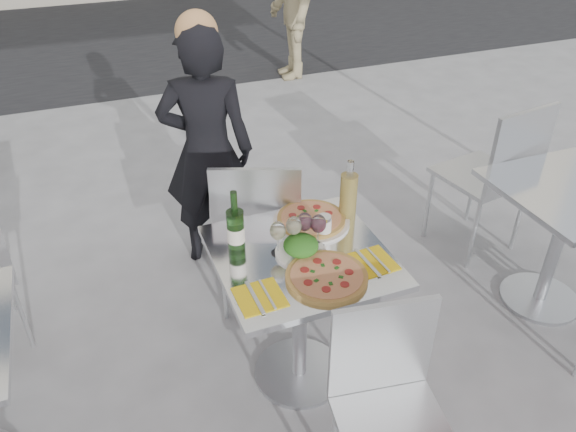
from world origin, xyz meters
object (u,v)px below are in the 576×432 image
object	(u,v)px
wineglass_white_a	(278,232)
wineglass_red_a	(305,223)
main_table	(300,291)
napkin_left	(260,297)
side_table_right	(564,223)
wine_bottle	(236,229)
side_chair_rfar	(497,169)
woman_diner	(207,152)
pizza_far	(311,220)
salad_plate	(301,247)
chair_near	(388,396)
wineglass_red_b	(318,225)
sugar_shaker	(324,227)
chair_far	(258,225)
carafe	(348,195)
pizza_near	(327,276)
napkin_right	(371,262)
wineglass_white_b	(294,227)

from	to	relation	value
wineglass_white_a	wineglass_red_a	distance (m)	0.13
main_table	napkin_left	bearing A→B (deg)	-142.08
side_table_right	wine_bottle	xyz separation A→B (m)	(-1.75, 0.12, 0.32)
main_table	side_chair_rfar	world-z (taller)	side_chair_rfar
woman_diner	napkin_left	world-z (taller)	woman_diner
side_table_right	pizza_far	xyz separation A→B (m)	(-1.37, 0.20, 0.23)
salad_plate	pizza_far	bearing A→B (deg)	56.42
chair_near	wineglass_red_b	world-z (taller)	wineglass_red_b
side_table_right	wineglass_red_b	distance (m)	1.45
wineglass_red_a	napkin_left	world-z (taller)	wineglass_red_a
sugar_shaker	napkin_left	xyz separation A→B (m)	(-0.39, -0.28, -0.05)
chair_far	chair_near	xyz separation A→B (m)	(0.11, -1.16, -0.05)
carafe	chair_near	bearing A→B (deg)	-105.02
main_table	chair_near	xyz separation A→B (m)	(0.09, -0.63, -0.02)
salad_plate	wineglass_white_a	bearing A→B (deg)	155.19
side_table_right	chair_near	size ratio (longest dim) A/B	0.86
salad_plate	wineglass_white_a	world-z (taller)	wineglass_white_a
napkin_left	wine_bottle	bearing A→B (deg)	87.97
wineglass_white_a	pizza_near	bearing A→B (deg)	-61.87
side_table_right	salad_plate	distance (m)	1.52
pizza_far	napkin_left	distance (m)	0.55
wineglass_white_a	napkin_right	xyz separation A→B (m)	(0.34, -0.20, -0.11)
chair_near	napkin_right	distance (m)	0.55
wineglass_red_b	wineglass_white_a	bearing A→B (deg)	175.65
chair_far	wineglass_white_b	size ratio (longest dim) A/B	6.08
pizza_far	woman_diner	bearing A→B (deg)	106.21
side_chair_rfar	napkin_left	xyz separation A→B (m)	(-1.72, -0.72, 0.15)
main_table	wine_bottle	bearing A→B (deg)	154.66
side_table_right	woman_diner	xyz separation A→B (m)	(-1.63, 1.10, 0.20)
chair_far	wineglass_white_a	world-z (taller)	chair_far
wineglass_red_a	wineglass_white_a	bearing A→B (deg)	-171.00
woman_diner	wineglass_red_a	xyz separation A→B (m)	(0.17, -1.04, 0.12)
carafe	wineglass_white_b	bearing A→B (deg)	-157.12
side_table_right	napkin_right	distance (m)	1.28
side_table_right	wineglass_white_b	distance (m)	1.55
wine_bottle	wineglass_white_a	size ratio (longest dim) A/B	1.87
woman_diner	wine_bottle	world-z (taller)	woman_diner
salad_plate	wineglass_white_b	world-z (taller)	wineglass_white_b
chair_near	pizza_near	size ratio (longest dim) A/B	2.64
chair_far	wineglass_red_b	size ratio (longest dim) A/B	6.08
chair_near	sugar_shaker	distance (m)	0.77
chair_near	wineglass_red_a	distance (m)	0.77
woman_diner	napkin_right	size ratio (longest dim) A/B	7.34
main_table	pizza_far	world-z (taller)	pizza_far
woman_diner	main_table	bearing A→B (deg)	115.99
wine_bottle	sugar_shaker	world-z (taller)	wine_bottle
woman_diner	sugar_shaker	distance (m)	1.05
wineglass_white_a	chair_far	bearing A→B (deg)	81.97
pizza_far	side_chair_rfar	bearing A→B (deg)	13.47
pizza_far	sugar_shaker	bearing A→B (deg)	-85.50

